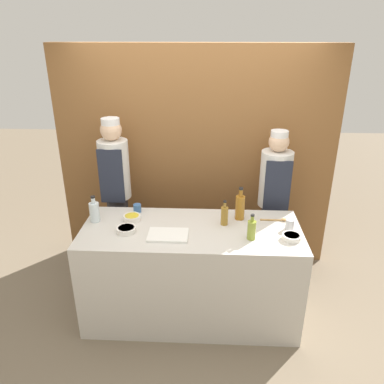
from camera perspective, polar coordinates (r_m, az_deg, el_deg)
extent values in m
plane|color=#756651|center=(3.81, -0.12, -17.80)|extent=(14.00, 14.00, 0.00)
cube|color=brown|center=(4.13, 0.61, 4.96)|extent=(2.97, 0.18, 2.40)
cube|color=beige|center=(3.52, -0.13, -12.16)|extent=(1.92, 0.79, 0.92)
cylinder|color=white|center=(3.21, 14.94, -6.65)|extent=(0.16, 0.16, 0.04)
cylinder|color=green|center=(3.21, 14.97, -6.42)|extent=(0.13, 0.13, 0.01)
cylinder|color=white|center=(3.26, -9.98, -5.67)|extent=(0.17, 0.17, 0.04)
cylinder|color=silver|center=(3.25, -10.00, -5.43)|extent=(0.14, 0.14, 0.01)
cylinder|color=white|center=(3.44, -9.13, -3.90)|extent=(0.16, 0.16, 0.05)
cylinder|color=yellow|center=(3.44, -9.15, -3.65)|extent=(0.13, 0.13, 0.01)
cube|color=white|center=(3.17, -3.67, -6.55)|extent=(0.34, 0.23, 0.02)
cylinder|color=olive|center=(3.32, 4.96, -3.67)|extent=(0.06, 0.06, 0.17)
cylinder|color=olive|center=(3.27, 5.03, -1.97)|extent=(0.03, 0.03, 0.05)
cylinder|color=black|center=(3.25, 5.05, -1.46)|extent=(0.03, 0.03, 0.01)
cylinder|color=olive|center=(3.12, 9.06, -5.77)|extent=(0.07, 0.07, 0.16)
cylinder|color=olive|center=(3.07, 9.19, -4.05)|extent=(0.03, 0.03, 0.05)
cylinder|color=black|center=(3.06, 9.23, -3.52)|extent=(0.03, 0.03, 0.01)
cylinder|color=#9E661E|center=(3.42, 7.32, -2.39)|extent=(0.09, 0.09, 0.22)
cylinder|color=#9E661E|center=(3.36, 7.45, -0.16)|extent=(0.03, 0.03, 0.07)
cylinder|color=black|center=(3.34, 7.49, 0.52)|extent=(0.04, 0.04, 0.02)
cylinder|color=silver|center=(3.47, -14.63, -3.00)|extent=(0.09, 0.09, 0.18)
cylinder|color=silver|center=(3.42, -14.82, -1.27)|extent=(0.04, 0.04, 0.05)
cylinder|color=black|center=(3.41, -14.88, -0.74)|extent=(0.04, 0.04, 0.01)
cylinder|color=#386093|center=(3.58, -8.34, -2.46)|extent=(0.07, 0.07, 0.08)
cylinder|color=#B7B7BC|center=(3.36, 14.67, -4.79)|extent=(0.07, 0.07, 0.09)
cylinder|color=#B2844C|center=(3.48, 11.99, -4.18)|extent=(0.20, 0.02, 0.02)
ellipsoid|color=#B2844C|center=(3.49, 13.89, -4.08)|extent=(0.06, 0.04, 0.02)
cylinder|color=#28282D|center=(4.19, -10.88, -6.37)|extent=(0.22, 0.22, 0.91)
cylinder|color=silver|center=(3.87, -11.73, 3.40)|extent=(0.30, 0.30, 0.60)
cube|color=#232838|center=(3.75, -12.22, 2.29)|extent=(0.24, 0.02, 0.55)
sphere|color=beige|center=(3.75, -12.24, 9.22)|extent=(0.21, 0.21, 0.21)
cylinder|color=white|center=(3.74, -12.35, 10.39)|extent=(0.18, 0.18, 0.07)
cylinder|color=#28282D|center=(4.15, 11.72, -7.23)|extent=(0.23, 0.23, 0.86)
cylinder|color=silver|center=(3.84, 12.58, 1.96)|extent=(0.31, 0.31, 0.57)
cube|color=#232838|center=(3.71, 12.90, 0.79)|extent=(0.25, 0.02, 0.52)
sphere|color=beige|center=(3.72, 13.10, 7.46)|extent=(0.20, 0.20, 0.20)
cylinder|color=white|center=(3.70, 13.21, 8.56)|extent=(0.17, 0.17, 0.07)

